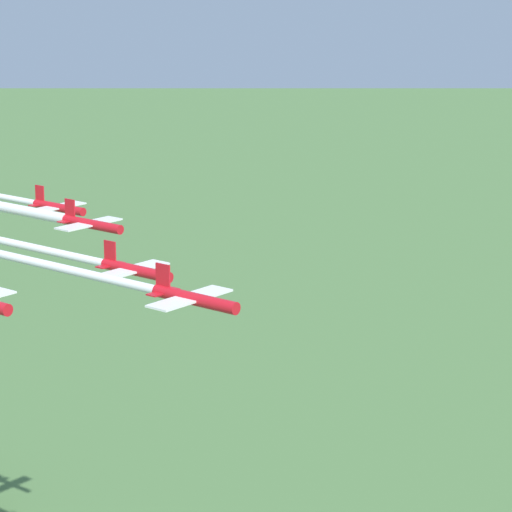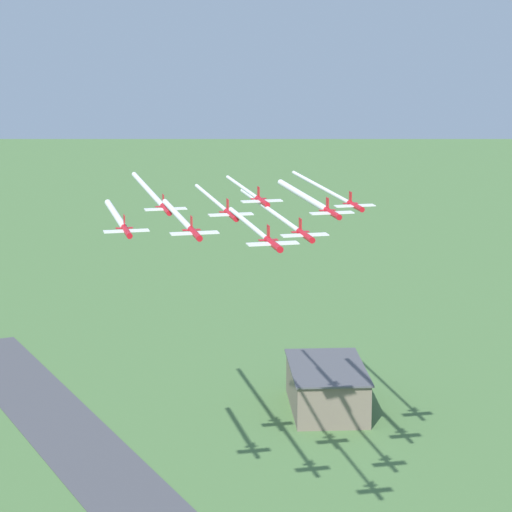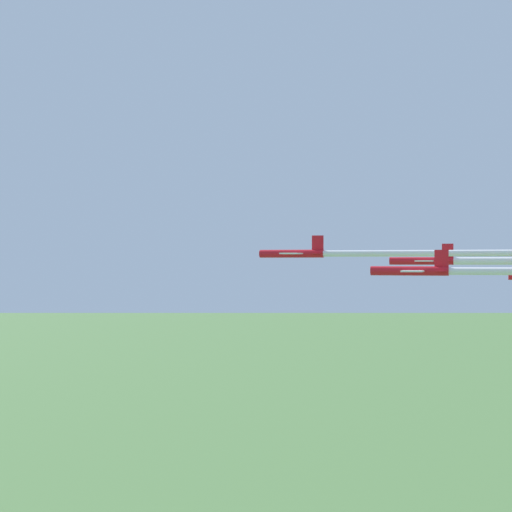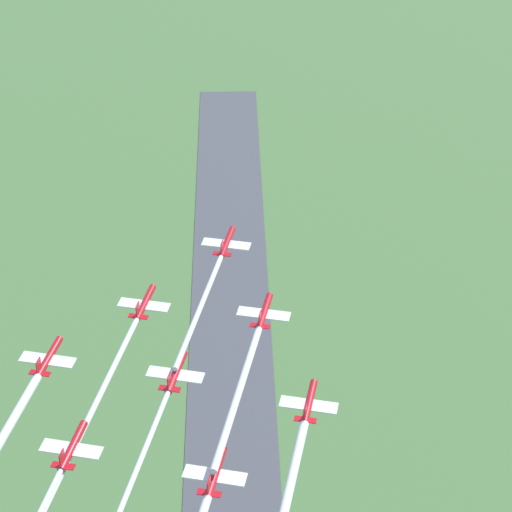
{
  "view_description": "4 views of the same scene",
  "coord_description": "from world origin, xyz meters",
  "px_view_note": "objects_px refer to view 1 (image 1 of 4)",
  "views": [
    {
      "loc": [
        -128.64,
        27.13,
        101.29
      ],
      "look_at": [
        -51.89,
        -40.54,
        76.42
      ],
      "focal_mm": 85.0,
      "sensor_mm": 36.0,
      "label": 1
    },
    {
      "loc": [
        -244.65,
        -20.07,
        112.56
      ],
      "look_at": [
        -43.11,
        -32.37,
        69.78
      ],
      "focal_mm": 85.0,
      "sensor_mm": 36.0,
      "label": 2
    },
    {
      "loc": [
        -10.58,
        -126.68,
        72.18
      ],
      "look_at": [
        -52.87,
        -41.36,
        72.93
      ],
      "focal_mm": 50.0,
      "sensor_mm": 36.0,
      "label": 3
    },
    {
      "loc": [
        84.78,
        21.8,
        170.31
      ],
      "look_at": [
        -48.34,
        -28.5,
        73.27
      ],
      "focal_mm": 70.0,
      "sensor_mm": 36.0,
      "label": 4
    }
  ],
  "objects_px": {
    "jet_0": "(192,298)",
    "jet_1": "(134,270)",
    "jet_6": "(57,207)",
    "jet_3": "(90,224)"
  },
  "relations": [
    {
      "from": "jet_0",
      "to": "jet_1",
      "type": "height_order",
      "value": "jet_0"
    },
    {
      "from": "jet_1",
      "to": "jet_6",
      "type": "xyz_separation_m",
      "value": [
        37.05,
        -14.35,
        -1.02
      ]
    },
    {
      "from": "jet_1",
      "to": "jet_6",
      "type": "bearing_deg",
      "value": -120.47
    },
    {
      "from": "jet_1",
      "to": "jet_3",
      "type": "distance_m",
      "value": 19.88
    },
    {
      "from": "jet_1",
      "to": "jet_3",
      "type": "xyz_separation_m",
      "value": [
        18.52,
        -7.18,
        0.74
      ]
    },
    {
      "from": "jet_1",
      "to": "jet_3",
      "type": "height_order",
      "value": "jet_3"
    },
    {
      "from": "jet_0",
      "to": "jet_3",
      "type": "height_order",
      "value": "jet_0"
    },
    {
      "from": "jet_0",
      "to": "jet_3",
      "type": "xyz_separation_m",
      "value": [
        37.05,
        -14.35,
        -1.49
      ]
    },
    {
      "from": "jet_0",
      "to": "jet_3",
      "type": "distance_m",
      "value": 39.76
    },
    {
      "from": "jet_3",
      "to": "jet_6",
      "type": "bearing_deg",
      "value": -120.47
    }
  ]
}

